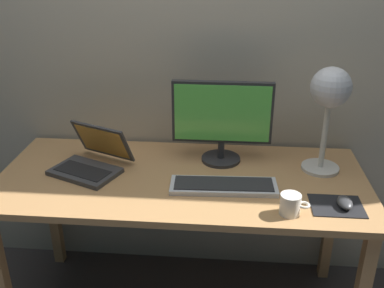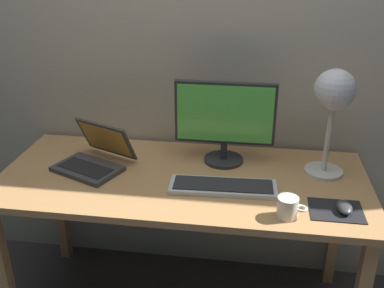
# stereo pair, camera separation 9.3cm
# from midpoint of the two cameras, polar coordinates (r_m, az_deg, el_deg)

# --- Properties ---
(back_wall) EXTENTS (4.80, 0.06, 2.60)m
(back_wall) POSITION_cam_midpoint_polar(r_m,az_deg,el_deg) (2.11, 1.73, 14.65)
(back_wall) COLOR #B2A893
(back_wall) RESTS_ON ground
(desk) EXTENTS (1.60, 0.70, 0.74)m
(desk) POSITION_cam_midpoint_polar(r_m,az_deg,el_deg) (1.96, 0.13, -6.25)
(desk) COLOR tan
(desk) RESTS_ON ground
(monitor) EXTENTS (0.45, 0.18, 0.38)m
(monitor) POSITION_cam_midpoint_polar(r_m,az_deg,el_deg) (1.97, 5.63, 3.29)
(monitor) COLOR #28282B
(monitor) RESTS_ON desk
(keyboard_main) EXTENTS (0.45, 0.16, 0.03)m
(keyboard_main) POSITION_cam_midpoint_polar(r_m,az_deg,el_deg) (1.82, 5.50, -5.54)
(keyboard_main) COLOR silver
(keyboard_main) RESTS_ON desk
(laptop) EXTENTS (0.37, 0.36, 0.19)m
(laptop) POSITION_cam_midpoint_polar(r_m,az_deg,el_deg) (2.02, -11.01, -1.34)
(laptop) COLOR #38383A
(laptop) RESTS_ON desk
(desk_lamp) EXTENTS (0.17, 0.17, 0.47)m
(desk_lamp) POSITION_cam_midpoint_polar(r_m,az_deg,el_deg) (1.91, 19.23, 5.63)
(desk_lamp) COLOR beige
(desk_lamp) RESTS_ON desk
(mousepad) EXTENTS (0.20, 0.16, 0.00)m
(mousepad) POSITION_cam_midpoint_polar(r_m,az_deg,el_deg) (1.78, 19.62, -8.12)
(mousepad) COLOR black
(mousepad) RESTS_ON desk
(mouse) EXTENTS (0.06, 0.10, 0.03)m
(mouse) POSITION_cam_midpoint_polar(r_m,az_deg,el_deg) (1.78, 20.60, -7.70)
(mouse) COLOR #38383A
(mouse) RESTS_ON mousepad
(coffee_mug) EXTENTS (0.11, 0.08, 0.08)m
(coffee_mug) POSITION_cam_midpoint_polar(r_m,az_deg,el_deg) (1.68, 13.92, -8.00)
(coffee_mug) COLOR white
(coffee_mug) RESTS_ON desk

